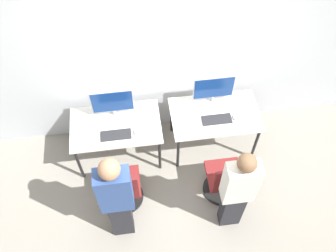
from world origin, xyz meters
TOP-DOWN VIEW (x-y plane):
  - ground_plane at (0.00, 0.00)m, footprint 20.00×20.00m
  - wall_back at (0.00, 0.83)m, footprint 12.00×0.05m
  - desk_left at (-0.65, 0.35)m, footprint 1.16×0.71m
  - monitor_left at (-0.65, 0.52)m, footprint 0.54×0.15m
  - keyboard_left at (-0.65, 0.19)m, footprint 0.38×0.15m
  - mouse_left at (-0.40, 0.19)m, footprint 0.06×0.09m
  - office_chair_left at (-0.64, -0.39)m, footprint 0.48×0.48m
  - person_left at (-0.67, -0.76)m, footprint 0.36×0.22m
  - desk_right at (0.65, 0.35)m, footprint 1.16×0.71m
  - monitor_right at (0.65, 0.57)m, footprint 0.54×0.15m
  - keyboard_right at (0.65, 0.26)m, footprint 0.38×0.15m
  - mouse_right at (0.90, 0.26)m, footprint 0.06×0.09m
  - office_chair_right at (0.64, -0.44)m, footprint 0.48×0.48m
  - person_right at (0.65, -0.81)m, footprint 0.36×0.20m

SIDE VIEW (x-z plane):
  - ground_plane at x=0.00m, z-range 0.00..0.00m
  - office_chair_left at x=-0.64m, z-range -0.08..0.80m
  - office_chair_right at x=0.64m, z-range -0.08..0.80m
  - desk_left at x=-0.65m, z-range 0.28..0.98m
  - desk_right at x=0.65m, z-range 0.28..0.98m
  - keyboard_left at x=-0.65m, z-range 0.70..0.72m
  - keyboard_right at x=0.65m, z-range 0.70..0.72m
  - mouse_left at x=-0.40m, z-range 0.70..0.73m
  - mouse_right at x=0.90m, z-range 0.70..0.73m
  - person_right at x=0.65m, z-range 0.06..1.61m
  - person_left at x=-0.67m, z-range 0.08..1.72m
  - monitor_left at x=-0.65m, z-range 0.72..1.18m
  - monitor_right at x=0.65m, z-range 0.72..1.18m
  - wall_back at x=0.00m, z-range 0.00..2.80m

